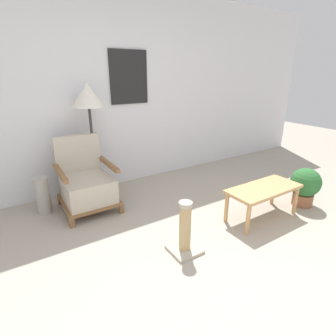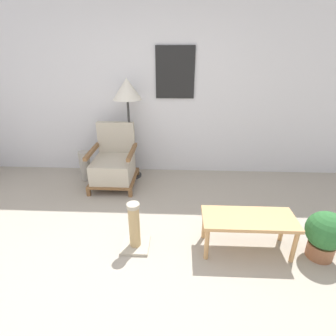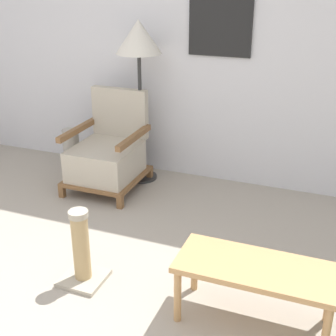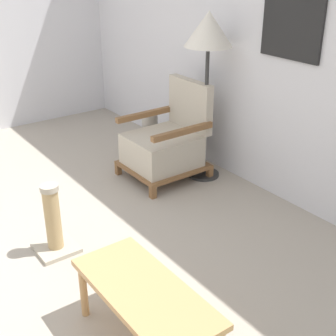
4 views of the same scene
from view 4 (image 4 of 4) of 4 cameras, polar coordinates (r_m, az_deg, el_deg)
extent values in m
cube|color=silver|center=(3.96, 12.51, 15.76)|extent=(8.00, 0.06, 2.70)
cube|color=black|center=(3.75, 15.05, 18.11)|extent=(0.56, 0.02, 0.72)
cube|color=brown|center=(4.49, -6.08, -0.13)|extent=(0.05, 0.05, 0.10)
cube|color=brown|center=(4.04, -1.86, -2.99)|extent=(0.05, 0.05, 0.10)
cube|color=brown|center=(4.81, 0.55, 1.82)|extent=(0.05, 0.05, 0.10)
cube|color=brown|center=(4.40, 5.09, -0.64)|extent=(0.05, 0.05, 0.10)
cube|color=brown|center=(4.39, -0.55, 0.41)|extent=(0.63, 0.70, 0.03)
cube|color=#BCB29E|center=(4.32, -0.78, 2.24)|extent=(0.55, 0.60, 0.28)
cube|color=#BCB29E|center=(4.37, 2.73, 7.74)|extent=(0.55, 0.08, 0.46)
cube|color=brown|center=(4.46, -2.74, 6.57)|extent=(0.05, 0.64, 0.05)
cube|color=brown|center=(4.02, 1.81, 4.45)|extent=(0.05, 0.64, 0.05)
cylinder|color=#2D2D2D|center=(4.47, 4.34, -0.73)|extent=(0.29, 0.29, 0.03)
cylinder|color=#2D2D2D|center=(4.24, 4.60, 6.65)|extent=(0.03, 0.03, 1.19)
cone|color=silver|center=(4.06, 4.98, 16.58)|extent=(0.41, 0.41, 0.29)
cube|color=tan|center=(2.48, -2.85, -14.84)|extent=(0.90, 0.39, 0.04)
cylinder|color=tan|center=(2.83, -10.26, -14.50)|extent=(0.04, 0.04, 0.35)
cylinder|color=tan|center=(2.94, -4.69, -12.37)|extent=(0.04, 0.04, 0.35)
cylinder|color=#9E998E|center=(4.81, -2.21, 4.10)|extent=(0.16, 0.16, 0.46)
cube|color=#B2A893|center=(3.49, -13.45, -9.47)|extent=(0.28, 0.28, 0.03)
cylinder|color=tan|center=(3.36, -13.86, -6.09)|extent=(0.11, 0.11, 0.45)
cylinder|color=#B2A893|center=(3.25, -14.30, -2.37)|extent=(0.13, 0.13, 0.04)
camera|label=1|loc=(4.05, -47.21, 12.52)|focal=28.00mm
camera|label=2|loc=(2.55, -63.59, 9.78)|focal=28.00mm
camera|label=3|loc=(1.74, -79.59, 3.30)|focal=50.00mm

